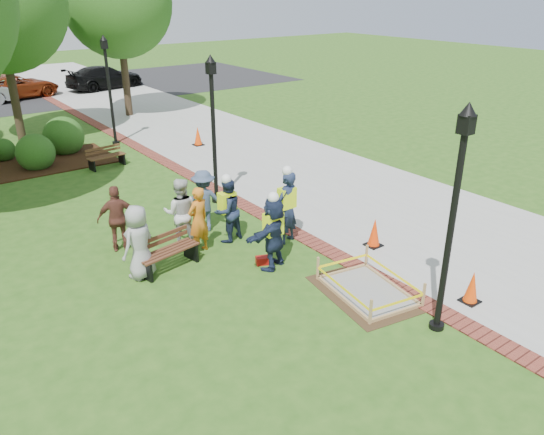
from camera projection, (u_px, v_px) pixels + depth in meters
ground at (286, 283)px, 11.53m from camera, size 100.00×100.00×0.00m
sidewalk at (232, 145)px, 21.62m from camera, size 6.00×60.00×0.02m
brick_edging at (159, 158)px, 19.85m from camera, size 0.50×60.00×0.03m
mulch_bed at (11, 169)px, 18.72m from camera, size 7.00×3.00×0.05m
parking_lot at (7, 96)px, 31.42m from camera, size 36.00×12.00×0.01m
wet_concrete_pad at (368, 283)px, 11.06m from camera, size 2.06×2.55×0.55m
bench_near at (168, 259)px, 12.01m from camera, size 1.53×0.75×0.79m
bench_far at (107, 161)px, 18.84m from camera, size 1.37×0.60×0.72m
cone_front at (472, 288)px, 10.67m from camera, size 0.36×0.36×0.71m
cone_back at (374, 233)px, 13.01m from camera, size 0.38×0.38×0.75m
cone_far at (198, 137)px, 21.38m from camera, size 0.39×0.39×0.77m
toolbox at (264, 260)px, 12.28m from camera, size 0.41×0.33×0.18m
lamp_near at (454, 206)px, 9.01m from camera, size 0.28×0.28×4.26m
lamp_mid at (213, 120)px, 14.91m from camera, size 0.28×0.28×4.26m
lamp_far at (109, 82)px, 20.80m from camera, size 0.28×0.28×4.26m
tree_right at (117, 3)px, 24.51m from camera, size 5.02×5.02×7.76m
shrub_c at (38, 168)px, 18.84m from camera, size 1.33×1.33×1.33m
shrub_d at (66, 153)px, 20.59m from camera, size 1.52×1.52×1.52m
shrub_e at (5, 160)px, 19.70m from camera, size 0.88×0.88×0.88m
casual_person_a at (139, 242)px, 11.45m from camera, size 0.63×0.53×1.68m
casual_person_b at (198, 220)px, 12.58m from camera, size 0.60×0.46×1.65m
casual_person_c at (181, 213)px, 12.87m from camera, size 0.66×0.61×1.74m
casual_person_d at (118, 219)px, 12.66m from camera, size 0.61×0.50×1.65m
casual_person_e at (204, 201)px, 13.72m from camera, size 0.62×0.53×1.65m
hivis_worker_a at (273, 231)px, 11.83m from camera, size 0.63×0.52×1.83m
hivis_worker_b at (287, 205)px, 13.01m from camera, size 0.68×0.54×2.00m
hivis_worker_c at (227, 208)px, 13.12m from camera, size 0.57×0.42×1.77m
parked_car_c at (18, 98)px, 30.65m from camera, size 2.99×4.79×1.45m
parked_car_d at (106, 89)px, 33.63m from camera, size 2.87×4.99×1.53m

